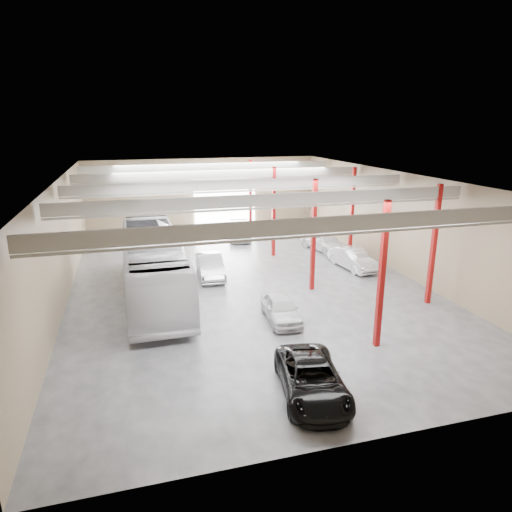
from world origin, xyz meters
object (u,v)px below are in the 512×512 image
black_sedan (312,379)px  car_row_c (240,231)px  car_right_far (324,241)px  coach_bus (153,265)px  car_row_b (210,266)px  car_row_a (281,308)px  car_right_near (353,259)px

black_sedan → car_row_c: 25.21m
car_right_far → coach_bus: bearing=-166.1°
car_row_b → car_row_c: (4.50, 9.84, -0.08)m
car_row_c → car_right_far: bearing=-32.9°
car_row_a → car_right_far: size_ratio=0.85×
coach_bus → black_sedan: size_ratio=2.79×
car_right_far → car_right_near: bearing=-101.7°
car_row_c → car_right_far: size_ratio=1.01×
black_sedan → car_row_b: 15.21m
car_right_near → car_right_far: 5.20m
coach_bus → car_row_b: bearing=33.5°
car_row_a → car_row_c: car_row_c is taller
car_row_b → car_row_c: size_ratio=0.98×
car_row_a → black_sedan: bearing=-95.2°
black_sedan → car_row_c: size_ratio=1.05×
car_row_b → car_right_near: car_row_b is taller
coach_bus → car_right_far: size_ratio=2.98×
coach_bus → car_row_b: size_ratio=3.01×
car_right_near → car_row_c: bearing=112.1°
car_row_b → car_right_far: car_right_far is taller
coach_bus → black_sedan: (5.14, -12.54, -1.27)m
car_row_c → car_right_far: 8.10m
car_row_b → car_right_far: (10.30, 4.19, 0.03)m
black_sedan → car_row_c: black_sedan is taller
coach_bus → black_sedan: bearing=-68.0°
car_row_c → black_sedan: bearing=-86.1°
car_right_near → car_right_far: bearing=83.9°
black_sedan → car_row_a: (1.12, 7.00, -0.02)m
black_sedan → car_row_c: bearing=92.4°
car_right_near → car_right_far: size_ratio=0.95×
coach_bus → car_right_far: (14.21, 6.80, -1.17)m
car_row_a → car_right_far: bearing=61.2°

